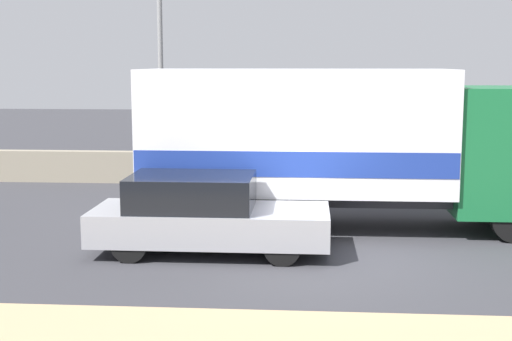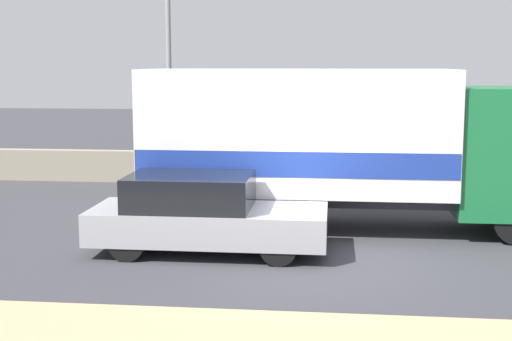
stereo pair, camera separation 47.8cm
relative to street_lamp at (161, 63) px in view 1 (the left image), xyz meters
name	(u,v)px [view 1 (the left image)]	position (x,y,z in m)	size (l,w,h in m)	color
ground_plane	(301,255)	(3.95, -6.98, -3.42)	(80.00, 80.00, 0.00)	#38383D
stone_wall_backdrop	(304,169)	(3.95, 0.54, -2.96)	(60.00, 0.35, 0.90)	gray
street_lamp	(161,63)	(0.00, 0.00, 0.00)	(0.56, 0.28, 5.77)	gray
box_truck	(340,141)	(4.70, -4.79, -1.59)	(8.49, 2.39, 3.29)	#196B38
car_hatchback	(205,214)	(2.21, -6.93, -2.71)	(4.26, 1.71, 1.42)	#9E9EA3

